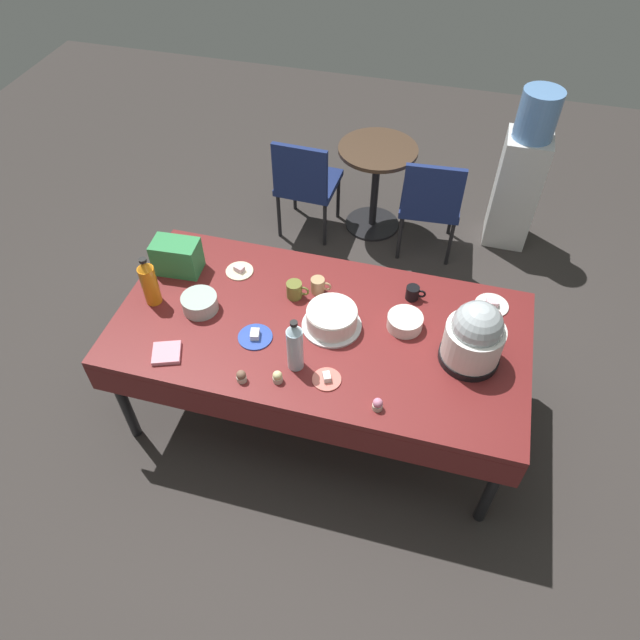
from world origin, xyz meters
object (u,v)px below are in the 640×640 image
object	(u,v)px
frosted_layer_cake	(332,319)
glass_salad_bowl	(200,303)
dessert_plate_coral	(327,379)
potluck_table	(320,334)
dessert_plate_cream	(239,270)
coffee_mug_tan	(318,285)
water_cooler	(520,175)
cupcake_mint	(241,376)
maroon_chair_right	(431,200)
ceramic_snack_bowl	(405,322)
round_cafe_table	(376,173)
coffee_mug_black	(413,293)
slow_cooker	(474,336)
maroon_chair_left	(306,181)
dessert_plate_white	(492,305)
coffee_mug_olive	(295,290)
cupcake_lemon	(378,404)
soda_bottle_water	(295,346)
soda_carton	(177,257)
dessert_plate_cobalt	(255,336)
cupcake_berry	(278,377)
soda_bottle_orange_juice	(149,282)

from	to	relation	value
frosted_layer_cake	glass_salad_bowl	distance (m)	0.73
dessert_plate_coral	potluck_table	bearing A→B (deg)	110.33
dessert_plate_cream	coffee_mug_tan	distance (m)	0.49
water_cooler	glass_salad_bowl	bearing A→B (deg)	-129.51
dessert_plate_cream	dessert_plate_coral	size ratio (longest dim) A/B	1.11
cupcake_mint	maroon_chair_right	bearing A→B (deg)	71.81
ceramic_snack_bowl	round_cafe_table	bearing A→B (deg)	105.44
coffee_mug_black	round_cafe_table	size ratio (longest dim) A/B	0.16
glass_salad_bowl	maroon_chair_right	distance (m)	2.02
slow_cooker	maroon_chair_left	size ratio (longest dim) A/B	0.43
cupcake_mint	dessert_plate_white	bearing A→B (deg)	35.94
coffee_mug_tan	coffee_mug_black	world-z (taller)	coffee_mug_tan
coffee_mug_olive	round_cafe_table	bearing A→B (deg)	85.13
cupcake_lemon	maroon_chair_right	xyz separation A→B (m)	(0.01, 2.07, -0.29)
cupcake_mint	soda_bottle_water	world-z (taller)	soda_bottle_water
glass_salad_bowl	maroon_chair_left	distance (m)	1.71
dessert_plate_white	round_cafe_table	distance (m)	1.76
dessert_plate_cream	water_cooler	world-z (taller)	water_cooler
dessert_plate_coral	soda_carton	xyz separation A→B (m)	(-1.03, 0.55, 0.09)
potluck_table	glass_salad_bowl	xyz separation A→B (m)	(-0.66, -0.04, 0.11)
ceramic_snack_bowl	maroon_chair_right	bearing A→B (deg)	91.03
dessert_plate_coral	slow_cooker	bearing A→B (deg)	25.65
slow_cooker	round_cafe_table	distance (m)	2.10
glass_salad_bowl	maroon_chair_right	world-z (taller)	maroon_chair_right
dessert_plate_white	dessert_plate_cobalt	size ratio (longest dim) A/B	1.01
ceramic_snack_bowl	cupcake_lemon	world-z (taller)	ceramic_snack_bowl
slow_cooker	cupcake_berry	distance (m)	0.98
slow_cooker	soda_bottle_water	world-z (taller)	slow_cooker
round_cafe_table	soda_bottle_orange_juice	bearing A→B (deg)	-114.80
round_cafe_table	coffee_mug_black	bearing A→B (deg)	-72.16
water_cooler	coffee_mug_tan	bearing A→B (deg)	-122.14
ceramic_snack_bowl	soda_bottle_orange_juice	size ratio (longest dim) A/B	0.61
soda_carton	round_cafe_table	distance (m)	1.89
dessert_plate_white	slow_cooker	bearing A→B (deg)	-102.49
potluck_table	soda_bottle_orange_juice	xyz separation A→B (m)	(-0.94, -0.05, 0.20)
cupcake_berry	coffee_mug_olive	distance (m)	0.59
water_cooler	cupcake_mint	bearing A→B (deg)	-117.95
dessert_plate_cream	cupcake_mint	distance (m)	0.79
potluck_table	cupcake_lemon	world-z (taller)	cupcake_lemon
dessert_plate_white	soda_bottle_orange_juice	size ratio (longest dim) A/B	0.60
cupcake_mint	soda_carton	world-z (taller)	soda_carton
dessert_plate_cream	coffee_mug_tan	size ratio (longest dim) A/B	1.35
dessert_plate_white	dessert_plate_coral	xyz separation A→B (m)	(-0.75, -0.72, 0.00)
dessert_plate_white	cupcake_mint	xyz separation A→B (m)	(-1.15, -0.83, 0.02)
cupcake_lemon	dessert_plate_white	bearing A→B (deg)	59.94
dessert_plate_cobalt	soda_bottle_orange_juice	xyz separation A→B (m)	(-0.63, 0.11, 0.13)
frosted_layer_cake	coffee_mug_black	xyz separation A→B (m)	(0.38, 0.32, -0.02)
soda_bottle_water	cupcake_mint	bearing A→B (deg)	-145.30
soda_bottle_water	soda_bottle_orange_juice	xyz separation A→B (m)	(-0.89, 0.23, -0.01)
glass_salad_bowl	soda_carton	world-z (taller)	soda_carton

